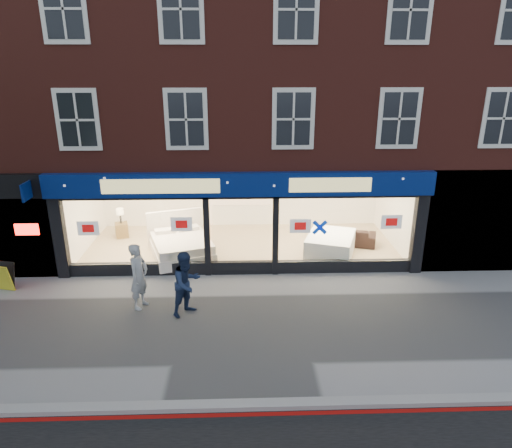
{
  "coord_description": "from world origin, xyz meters",
  "views": [
    {
      "loc": [
        0.02,
        -10.02,
        6.29
      ],
      "look_at": [
        0.43,
        2.5,
        1.85
      ],
      "focal_mm": 32.0,
      "sensor_mm": 36.0,
      "label": 1
    }
  ],
  "objects_px": {
    "sofa": "(346,235)",
    "a_board": "(5,277)",
    "display_bed": "(181,245)",
    "pedestrian_blue": "(187,283)",
    "pedestrian_grey": "(139,276)",
    "mattress_stack": "(330,245)"
  },
  "relations": [
    {
      "from": "sofa",
      "to": "a_board",
      "type": "relative_size",
      "value": 2.53
    },
    {
      "from": "display_bed",
      "to": "pedestrian_blue",
      "type": "relative_size",
      "value": 1.6
    },
    {
      "from": "sofa",
      "to": "pedestrian_blue",
      "type": "xyz_separation_m",
      "value": [
        -5.2,
        -4.58,
        0.46
      ]
    },
    {
      "from": "pedestrian_grey",
      "to": "pedestrian_blue",
      "type": "height_order",
      "value": "pedestrian_grey"
    },
    {
      "from": "pedestrian_grey",
      "to": "pedestrian_blue",
      "type": "bearing_deg",
      "value": -86.31
    },
    {
      "from": "sofa",
      "to": "a_board",
      "type": "xyz_separation_m",
      "value": [
        -10.67,
        -3.08,
        0.01
      ]
    },
    {
      "from": "sofa",
      "to": "display_bed",
      "type": "bearing_deg",
      "value": 26.39
    },
    {
      "from": "mattress_stack",
      "to": "sofa",
      "type": "height_order",
      "value": "mattress_stack"
    },
    {
      "from": "display_bed",
      "to": "sofa",
      "type": "bearing_deg",
      "value": -9.23
    },
    {
      "from": "a_board",
      "to": "mattress_stack",
      "type": "bearing_deg",
      "value": 26.21
    },
    {
      "from": "mattress_stack",
      "to": "sofa",
      "type": "relative_size",
      "value": 1.06
    },
    {
      "from": "sofa",
      "to": "pedestrian_blue",
      "type": "bearing_deg",
      "value": 58.56
    },
    {
      "from": "pedestrian_grey",
      "to": "sofa",
      "type": "bearing_deg",
      "value": -37.13
    },
    {
      "from": "mattress_stack",
      "to": "display_bed",
      "type": "bearing_deg",
      "value": 178.44
    },
    {
      "from": "a_board",
      "to": "sofa",
      "type": "bearing_deg",
      "value": 30.87
    },
    {
      "from": "display_bed",
      "to": "pedestrian_grey",
      "type": "bearing_deg",
      "value": -120.64
    },
    {
      "from": "sofa",
      "to": "a_board",
      "type": "distance_m",
      "value": 11.11
    },
    {
      "from": "display_bed",
      "to": "pedestrian_blue",
      "type": "xyz_separation_m",
      "value": [
        0.61,
        -3.64,
        0.41
      ]
    },
    {
      "from": "display_bed",
      "to": "pedestrian_grey",
      "type": "height_order",
      "value": "pedestrian_grey"
    },
    {
      "from": "mattress_stack",
      "to": "pedestrian_blue",
      "type": "xyz_separation_m",
      "value": [
        -4.44,
        -3.5,
        0.4
      ]
    },
    {
      "from": "display_bed",
      "to": "a_board",
      "type": "relative_size",
      "value": 3.32
    },
    {
      "from": "mattress_stack",
      "to": "a_board",
      "type": "xyz_separation_m",
      "value": [
        -9.91,
        -2.01,
        -0.05
      ]
    }
  ]
}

